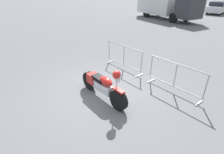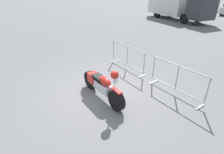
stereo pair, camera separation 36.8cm
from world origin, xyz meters
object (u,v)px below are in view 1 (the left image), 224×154
crowd_barrier_near (124,57)px  motorcycle (103,85)px  crowd_barrier_far (175,77)px  parked_car_silver (217,8)px  box_truck (164,3)px  parked_car_white (194,6)px

crowd_barrier_near → motorcycle: bearing=-59.4°
crowd_barrier_far → parked_car_silver: bearing=108.7°
motorcycle → parked_car_silver: 24.87m
box_truck → parked_car_silver: size_ratio=1.70×
parked_car_silver → crowd_barrier_near: bearing=-176.1°
crowd_barrier_near → parked_car_white: size_ratio=0.52×
crowd_barrier_near → parked_car_silver: (-4.87, 21.94, 0.22)m
crowd_barrier_near → parked_car_silver: 22.47m
box_truck → parked_car_silver: (2.25, 9.02, -0.87)m
box_truck → parked_car_silver: bearing=86.6°
crowd_barrier_near → box_truck: bearing=118.9°
motorcycle → box_truck: box_truck is taller
motorcycle → parked_car_silver: bearing=104.8°
crowd_barrier_far → box_truck: bearing=126.8°
parked_car_white → crowd_barrier_far: bearing=-162.8°
parked_car_white → parked_car_silver: (3.18, 0.03, 0.08)m
motorcycle → parked_car_silver: size_ratio=0.47×
crowd_barrier_far → box_truck: 16.18m
crowd_barrier_near → parked_car_white: parked_car_white is taller
parked_car_white → parked_car_silver: bearing=-98.1°
crowd_barrier_near → parked_car_white: bearing=110.2°
box_truck → crowd_barrier_far: bearing=-42.5°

